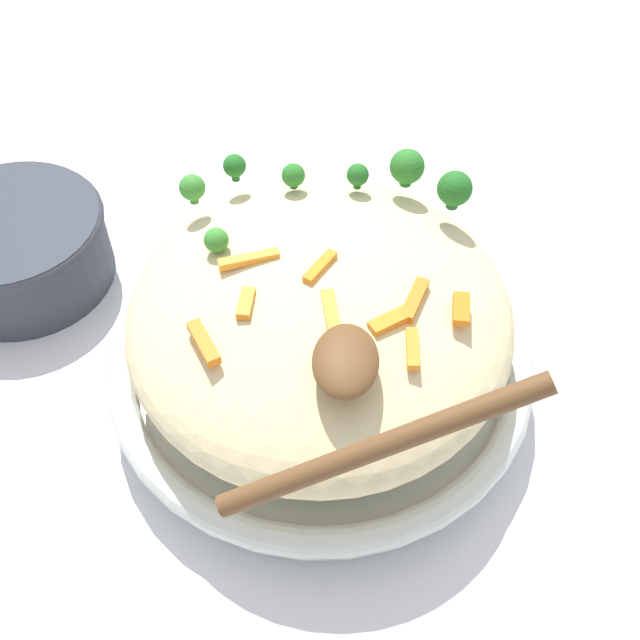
{
  "coord_description": "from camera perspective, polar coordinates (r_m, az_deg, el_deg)",
  "views": [
    {
      "loc": [
        -0.36,
        -0.03,
        0.5
      ],
      "look_at": [
        0.0,
        0.0,
        0.08
      ],
      "focal_mm": 43.31,
      "sensor_mm": 36.0,
      "label": 1
    }
  ],
  "objects": [
    {
      "name": "broccoli_floret_5",
      "position": [
        0.58,
        2.8,
        10.65
      ],
      "size": [
        0.02,
        0.02,
        0.02
      ],
      "color": "#205B1C",
      "rests_on": "pasta_mound"
    },
    {
      "name": "broccoli_floret_3",
      "position": [
        0.59,
        -6.33,
        11.23
      ],
      "size": [
        0.02,
        0.02,
        0.02
      ],
      "color": "#205B1C",
      "rests_on": "pasta_mound"
    },
    {
      "name": "serving_spoon",
      "position": [
        0.43,
        2.76,
        -5.23
      ],
      "size": [
        0.13,
        0.16,
        0.09
      ],
      "color": "brown",
      "rests_on": "pasta_mound"
    },
    {
      "name": "carrot_piece_0",
      "position": [
        0.52,
        -5.27,
        4.49
      ],
      "size": [
        0.02,
        0.04,
        0.01
      ],
      "primitive_type": "cube",
      "rotation": [
        0.0,
        0.0,
        1.92
      ],
      "color": "orange",
      "rests_on": "pasta_mound"
    },
    {
      "name": "broccoli_floret_1",
      "position": [
        0.58,
        -1.98,
        10.63
      ],
      "size": [
        0.02,
        0.02,
        0.02
      ],
      "color": "#296820",
      "rests_on": "pasta_mound"
    },
    {
      "name": "carrot_piece_1",
      "position": [
        0.5,
        -5.5,
        1.24
      ],
      "size": [
        0.02,
        0.01,
        0.01
      ],
      "primitive_type": "cube",
      "rotation": [
        0.0,
        0.0,
        6.24
      ],
      "color": "orange",
      "rests_on": "pasta_mound"
    },
    {
      "name": "broccoli_floret_2",
      "position": [
        0.54,
        -7.67,
        5.85
      ],
      "size": [
        0.02,
        0.02,
        0.02
      ],
      "color": "#377928",
      "rests_on": "pasta_mound"
    },
    {
      "name": "carrot_piece_3",
      "position": [
        0.49,
        5.19,
        -0.1
      ],
      "size": [
        0.02,
        0.03,
        0.01
      ],
      "primitive_type": "cube",
      "rotation": [
        0.0,
        0.0,
        2.18
      ],
      "color": "orange",
      "rests_on": "pasta_mound"
    },
    {
      "name": "carrot_piece_4",
      "position": [
        0.52,
        -0.37,
        4.08
      ],
      "size": [
        0.03,
        0.02,
        0.01
      ],
      "primitive_type": "cube",
      "rotation": [
        0.0,
        0.0,
        5.77
      ],
      "color": "orange",
      "rests_on": "pasta_mound"
    },
    {
      "name": "carrot_piece_8",
      "position": [
        0.49,
        -8.59,
        -1.66
      ],
      "size": [
        0.03,
        0.03,
        0.01
      ],
      "primitive_type": "cube",
      "rotation": [
        0.0,
        0.0,
        3.7
      ],
      "color": "orange",
      "rests_on": "pasta_mound"
    },
    {
      "name": "broccoli_floret_6",
      "position": [
        0.59,
        6.45,
        11.18
      ],
      "size": [
        0.03,
        0.03,
        0.03
      ],
      "color": "#296820",
      "rests_on": "pasta_mound"
    },
    {
      "name": "broccoli_floret_4",
      "position": [
        0.57,
        9.92,
        9.51
      ],
      "size": [
        0.03,
        0.03,
        0.03
      ],
      "color": "#205B1C",
      "rests_on": "pasta_mound"
    },
    {
      "name": "carrot_piece_7",
      "position": [
        0.48,
        6.86,
        -2.1
      ],
      "size": [
        0.03,
        0.01,
        0.01
      ],
      "primitive_type": "cube",
      "rotation": [
        0.0,
        0.0,
        3.17
      ],
      "color": "orange",
      "rests_on": "pasta_mound"
    },
    {
      "name": "serving_bowl",
      "position": [
        0.6,
        -0.0,
        -3.31
      ],
      "size": [
        0.32,
        0.32,
        0.05
      ],
      "color": "silver",
      "rests_on": "ground_plane"
    },
    {
      "name": "companion_bowl",
      "position": [
        0.72,
        -21.52,
        5.19
      ],
      "size": [
        0.16,
        0.16,
        0.07
      ],
      "color": "#333842",
      "rests_on": "ground_plane"
    },
    {
      "name": "carrot_piece_2",
      "position": [
        0.49,
        0.81,
        0.53
      ],
      "size": [
        0.04,
        0.02,
        0.01
      ],
      "primitive_type": "cube",
      "rotation": [
        0.0,
        0.0,
        0.2
      ],
      "color": "orange",
      "rests_on": "pasta_mound"
    },
    {
      "name": "carrot_piece_6",
      "position": [
        0.51,
        10.39,
        0.82
      ],
      "size": [
        0.03,
        0.01,
        0.01
      ],
      "primitive_type": "cube",
      "rotation": [
        0.0,
        0.0,
        3.09
      ],
      "color": "orange",
      "rests_on": "pasta_mound"
    },
    {
      "name": "ground_plane",
      "position": [
        0.62,
        -0.0,
        -4.77
      ],
      "size": [
        2.4,
        2.4,
        0.0
      ],
      "primitive_type": "plane",
      "color": "silver"
    },
    {
      "name": "broccoli_floret_0",
      "position": [
        0.58,
        -9.42,
        9.61
      ],
      "size": [
        0.02,
        0.02,
        0.02
      ],
      "color": "#377928",
      "rests_on": "pasta_mound"
    },
    {
      "name": "pasta_mound",
      "position": [
        0.55,
        -0.0,
        0.46
      ],
      "size": [
        0.29,
        0.27,
        0.09
      ],
      "primitive_type": "ellipsoid",
      "color": "beige",
      "rests_on": "serving_bowl"
    },
    {
      "name": "carrot_piece_5",
      "position": [
        0.51,
        7.0,
        1.48
      ],
      "size": [
        0.04,
        0.02,
        0.01
      ],
      "primitive_type": "cube",
      "rotation": [
        0.0,
        0.0,
        2.82
      ],
      "color": "orange",
      "rests_on": "pasta_mound"
    }
  ]
}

